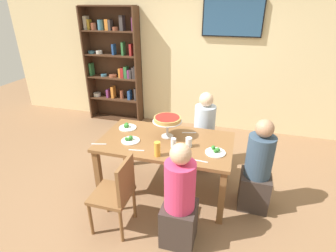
{
  "coord_description": "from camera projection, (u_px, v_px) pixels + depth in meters",
  "views": [
    {
      "loc": [
        0.79,
        -2.7,
        2.28
      ],
      "look_at": [
        0.0,
        0.1,
        0.89
      ],
      "focal_mm": 28.12,
      "sensor_mm": 36.0,
      "label": 1
    }
  ],
  "objects": [
    {
      "name": "diner_far_right",
      "position": [
        204.0,
        135.0,
        3.86
      ],
      "size": [
        0.34,
        0.34,
        1.15
      ],
      "rotation": [
        0.0,
        0.0,
        -1.57
      ],
      "color": "#382D28",
      "rests_on": "ground_plane"
    },
    {
      "name": "salad_plate_far_diner",
      "position": [
        216.0,
        151.0,
        2.94
      ],
      "size": [
        0.23,
        0.23,
        0.07
      ],
      "color": "white",
      "rests_on": "dining_table"
    },
    {
      "name": "cutlery_fork_far",
      "position": [
        137.0,
        150.0,
        2.99
      ],
      "size": [
        0.18,
        0.05,
        0.0
      ],
      "primitive_type": "cube",
      "rotation": [
        0.0,
        0.0,
        0.17
      ],
      "color": "silver",
      "rests_on": "dining_table"
    },
    {
      "name": "rear_partition",
      "position": [
        199.0,
        54.0,
        4.83
      ],
      "size": [
        8.0,
        0.12,
        2.8
      ],
      "primitive_type": "cube",
      "color": "beige",
      "rests_on": "ground_plane"
    },
    {
      "name": "diner_near_right",
      "position": [
        179.0,
        203.0,
        2.58
      ],
      "size": [
        0.34,
        0.34,
        1.15
      ],
      "rotation": [
        0.0,
        0.0,
        1.57
      ],
      "color": "#382D28",
      "rests_on": "ground_plane"
    },
    {
      "name": "television",
      "position": [
        233.0,
        18.0,
        4.35
      ],
      "size": [
        1.0,
        0.05,
        0.61
      ],
      "color": "black"
    },
    {
      "name": "diner_head_east",
      "position": [
        257.0,
        172.0,
        3.04
      ],
      "size": [
        0.34,
        0.34,
        1.15
      ],
      "rotation": [
        0.0,
        0.0,
        3.14
      ],
      "color": "#382D28",
      "rests_on": "ground_plane"
    },
    {
      "name": "cutlery_fork_near",
      "position": [
        177.0,
        158.0,
        2.84
      ],
      "size": [
        0.18,
        0.06,
        0.0
      ],
      "primitive_type": "cube",
      "rotation": [
        0.0,
        0.0,
        -0.26
      ],
      "color": "silver",
      "rests_on": "dining_table"
    },
    {
      "name": "beer_glass_amber_tall",
      "position": [
        157.0,
        149.0,
        2.85
      ],
      "size": [
        0.07,
        0.07,
        0.17
      ],
      "primitive_type": "cylinder",
      "color": "gold",
      "rests_on": "dining_table"
    },
    {
      "name": "salad_plate_spare",
      "position": [
        130.0,
        140.0,
        3.18
      ],
      "size": [
        0.22,
        0.22,
        0.07
      ],
      "color": "white",
      "rests_on": "dining_table"
    },
    {
      "name": "salad_plate_near_diner",
      "position": [
        127.0,
        127.0,
        3.51
      ],
      "size": [
        0.23,
        0.23,
        0.07
      ],
      "color": "white",
      "rests_on": "dining_table"
    },
    {
      "name": "water_glass_clear_far",
      "position": [
        189.0,
        142.0,
        3.05
      ],
      "size": [
        0.08,
        0.08,
        0.11
      ],
      "primitive_type": "cylinder",
      "color": "white",
      "rests_on": "dining_table"
    },
    {
      "name": "chair_near_left",
      "position": [
        117.0,
        192.0,
        2.73
      ],
      "size": [
        0.4,
        0.4,
        0.87
      ],
      "rotation": [
        0.0,
        0.0,
        1.57
      ],
      "color": "brown",
      "rests_on": "ground_plane"
    },
    {
      "name": "water_glass_clear_near",
      "position": [
        173.0,
        143.0,
        3.04
      ],
      "size": [
        0.06,
        0.06,
        0.11
      ],
      "primitive_type": "cylinder",
      "color": "white",
      "rests_on": "dining_table"
    },
    {
      "name": "cutlery_spare_fork",
      "position": [
        200.0,
        161.0,
        2.79
      ],
      "size": [
        0.18,
        0.03,
        0.0
      ],
      "primitive_type": "cube",
      "rotation": [
        0.0,
        0.0,
        -0.08
      ],
      "color": "silver",
      "rests_on": "dining_table"
    },
    {
      "name": "cutlery_knife_far",
      "position": [
        99.0,
        144.0,
        3.12
      ],
      "size": [
        0.18,
        0.06,
        0.0
      ],
      "primitive_type": "cube",
      "rotation": [
        0.0,
        0.0,
        0.24
      ],
      "color": "silver",
      "rests_on": "dining_table"
    },
    {
      "name": "deep_dish_pizza_stand",
      "position": [
        167.0,
        120.0,
        3.2
      ],
      "size": [
        0.36,
        0.36,
        0.27
      ],
      "color": "silver",
      "rests_on": "dining_table"
    },
    {
      "name": "ground_plane",
      "position": [
        166.0,
        189.0,
        3.52
      ],
      "size": [
        12.0,
        12.0,
        0.0
      ],
      "primitive_type": "plane",
      "color": "#846042"
    },
    {
      "name": "bookshelf",
      "position": [
        114.0,
        64.0,
        5.18
      ],
      "size": [
        1.1,
        0.3,
        2.21
      ],
      "color": "#422819",
      "rests_on": "ground_plane"
    },
    {
      "name": "cutlery_knife_near",
      "position": [
        189.0,
        133.0,
        3.39
      ],
      "size": [
        0.18,
        0.06,
        0.0
      ],
      "primitive_type": "cube",
      "rotation": [
        0.0,
        0.0,
        3.42
      ],
      "color": "silver",
      "rests_on": "dining_table"
    },
    {
      "name": "dining_table",
      "position": [
        166.0,
        147.0,
        3.24
      ],
      "size": [
        1.61,
        0.91,
        0.74
      ],
      "color": "brown",
      "rests_on": "ground_plane"
    }
  ]
}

